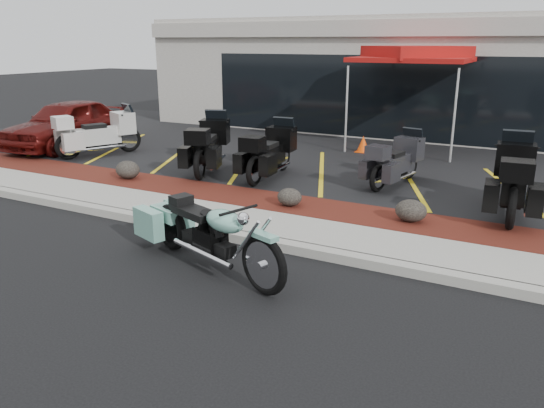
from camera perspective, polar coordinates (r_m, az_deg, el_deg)
The scene contains 18 objects.
ground at distance 8.48m, azimuth -9.42°, elevation -5.38°, with size 90.00×90.00×0.00m, color black.
curb at distance 9.13m, azimuth -6.07°, elevation -3.07°, with size 24.00×0.25×0.15m, color gray.
sidewalk at distance 9.68m, azimuth -3.78°, elevation -1.81°, with size 24.00×1.20×0.15m, color gray.
mulch_bed at distance 10.67m, azimuth -0.44°, elevation 0.06°, with size 24.00×1.20×0.16m, color #3D170D.
upper_lot at distance 15.50m, azimuth 9.04°, elevation 5.22°, with size 26.00×9.60×0.15m, color black.
dealership_building at distance 21.25m, azimuth 14.95°, elevation 13.30°, with size 18.00×8.16×4.00m.
boulder_left at distance 12.71m, azimuth -15.27°, elevation 3.58°, with size 0.58×0.49×0.41m, color black.
boulder_mid at distance 10.22m, azimuth 1.90°, elevation 0.75°, with size 0.49×0.41×0.35m, color black.
boulder_right at distance 9.63m, azimuth 14.72°, elevation -0.70°, with size 0.55×0.46×0.39m, color black.
hero_cruiser at distance 6.88m, azimuth -0.89°, elevation -5.61°, with size 3.13×0.79×1.10m, color #7ABDA9, non-canonical shape.
touring_white at distance 15.83m, azimuth -15.21°, elevation 7.91°, with size 2.38×0.91×1.38m, color silver, non-canonical shape.
touring_black_front at distance 13.84m, azimuth -5.98°, elevation 7.20°, with size 2.41×0.92×1.40m, color black, non-canonical shape.
touring_black_mid at distance 13.01m, azimuth 1.23°, elevation 6.47°, with size 2.27×0.87×1.32m, color black, non-canonical shape.
touring_grey at distance 12.61m, azimuth 14.71°, elevation 5.27°, with size 2.05×0.78×1.19m, color #29282D, non-canonical shape.
touring_black_rear at distance 11.42m, azimuth 24.58°, elevation 3.72°, with size 2.47×0.94×1.44m, color black, non-canonical shape.
parked_car at distance 17.18m, azimuth -21.21°, elevation 8.09°, with size 1.67×4.16×1.42m, color #4C0C0A.
traffic_cone at distance 15.56m, azimuth 9.78°, elevation 6.39°, with size 0.36×0.36×0.47m, color #F44A08.
popup_canopy at distance 16.24m, azimuth 15.13°, elevation 15.15°, with size 4.03×4.03×2.94m.
Camera 1 is at (4.81, -6.20, 3.21)m, focal length 35.00 mm.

